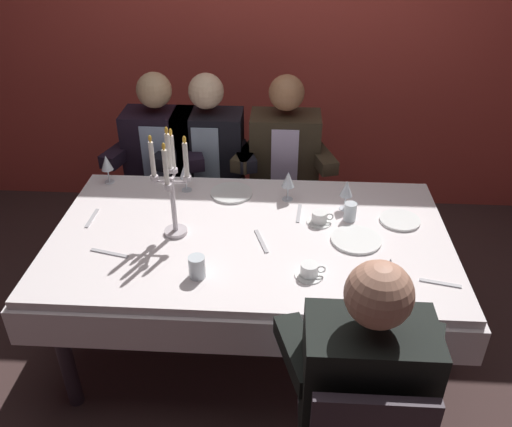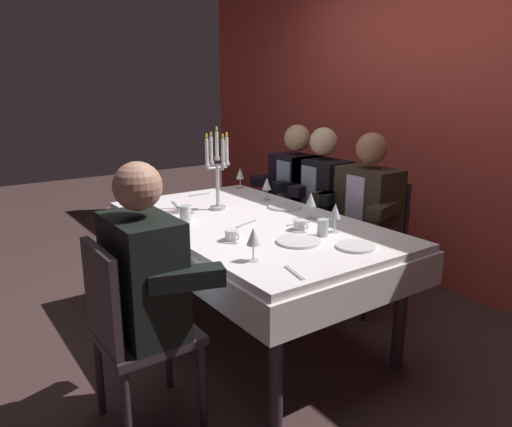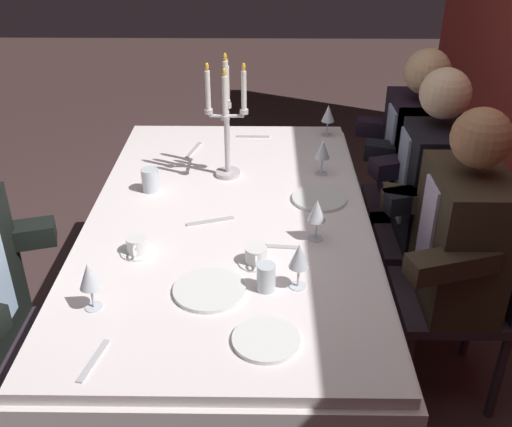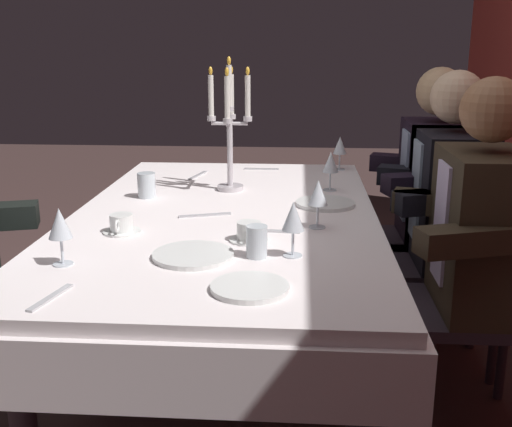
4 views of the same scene
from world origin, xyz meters
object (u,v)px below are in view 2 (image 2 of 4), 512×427
object	(u,v)px
wine_glass_2	(253,238)
wine_glass_4	(267,185)
coffee_cup_1	(300,226)
dining_table	(250,239)
seated_diner_1	(322,194)
coffee_cup_0	(232,236)
wine_glass_3	(311,200)
wine_glass_1	(240,174)
water_tumbler_1	(323,228)
dinner_plate_1	(356,246)
dinner_plate_0	(299,241)
wine_glass_0	(335,212)
seated_diner_2	(369,206)
dinner_plate_2	(285,207)
water_tumbler_0	(185,214)
seated_diner_0	(297,187)
candelabra	(217,171)
seated_diner_3	(142,275)

from	to	relation	value
wine_glass_2	wine_glass_4	xyz separation A→B (m)	(-0.96, 0.79, 0.00)
wine_glass_4	coffee_cup_1	world-z (taller)	wine_glass_4
dining_table	seated_diner_1	bearing A→B (deg)	109.64
coffee_cup_0	seated_diner_1	distance (m)	1.33
dining_table	wine_glass_3	world-z (taller)	wine_glass_3
wine_glass_1	water_tumbler_1	world-z (taller)	wine_glass_1
dinner_plate_1	coffee_cup_1	xyz separation A→B (m)	(-0.40, -0.03, 0.02)
water_tumbler_1	wine_glass_3	bearing A→B (deg)	149.55
wine_glass_2	coffee_cup_1	size ratio (longest dim) A/B	1.24
dinner_plate_0	wine_glass_3	bearing A→B (deg)	131.63
dining_table	coffee_cup_0	size ratio (longest dim) A/B	14.70
wine_glass_0	water_tumbler_1	size ratio (longest dim) A/B	1.74
wine_glass_3	seated_diner_2	distance (m)	0.57
wine_glass_3	seated_diner_1	world-z (taller)	seated_diner_1
seated_diner_2	dinner_plate_2	bearing A→B (deg)	-118.63
wine_glass_0	water_tumbler_0	xyz separation A→B (m)	(-0.67, -0.59, -0.07)
wine_glass_0	water_tumbler_0	bearing A→B (deg)	-138.64
dinner_plate_2	wine_glass_0	world-z (taller)	wine_glass_0
coffee_cup_0	seated_diner_0	world-z (taller)	seated_diner_0
wine_glass_0	coffee_cup_0	size ratio (longest dim) A/B	1.24
candelabra	dinner_plate_1	distance (m)	1.13
candelabra	dinner_plate_2	bearing A→B (deg)	59.60
wine_glass_1	wine_glass_2	bearing A→B (deg)	-31.09
wine_glass_3	seated_diner_0	size ratio (longest dim) A/B	0.13
dinner_plate_2	dinner_plate_1	bearing A→B (deg)	-14.38
coffee_cup_0	candelabra	bearing A→B (deg)	155.47
wine_glass_0	seated_diner_1	distance (m)	1.02
wine_glass_1	seated_diner_2	world-z (taller)	seated_diner_2
seated_diner_1	seated_diner_2	size ratio (longest dim) A/B	1.00
seated_diner_1	dinner_plate_0	bearing A→B (deg)	-48.32
wine_glass_3	coffee_cup_1	bearing A→B (deg)	-53.76
wine_glass_1	seated_diner_0	bearing A→B (deg)	64.54
candelabra	wine_glass_4	world-z (taller)	candelabra
dining_table	seated_diner_1	world-z (taller)	seated_diner_1
dinner_plate_0	coffee_cup_0	bearing A→B (deg)	-129.48
dinner_plate_1	dining_table	bearing A→B (deg)	-168.46
candelabra	seated_diner_1	world-z (taller)	candelabra
dinner_plate_1	wine_glass_1	xyz separation A→B (m)	(-1.56, 0.32, 0.11)
dinner_plate_0	seated_diner_2	world-z (taller)	seated_diner_2
dinner_plate_0	water_tumbler_0	size ratio (longest dim) A/B	2.38
dinner_plate_0	seated_diner_3	world-z (taller)	seated_diner_3
candelabra	water_tumbler_0	bearing A→B (deg)	-64.36
wine_glass_3	water_tumbler_0	world-z (taller)	wine_glass_3
water_tumbler_1	seated_diner_0	xyz separation A→B (m)	(-1.11, 0.74, -0.05)
wine_glass_0	water_tumbler_1	bearing A→B (deg)	-81.60
dinner_plate_1	wine_glass_3	bearing A→B (deg)	161.92
wine_glass_2	seated_diner_3	xyz separation A→B (m)	(-0.14, -0.50, -0.12)
dinner_plate_0	seated_diner_1	world-z (taller)	seated_diner_1
water_tumbler_1	seated_diner_3	bearing A→B (deg)	-92.25
dinner_plate_2	coffee_cup_1	world-z (taller)	coffee_cup_1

